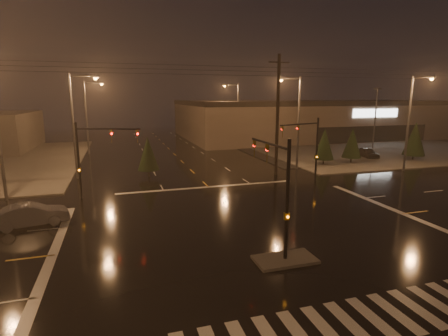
{
  "coord_description": "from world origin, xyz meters",
  "views": [
    {
      "loc": [
        -7.48,
        -18.26,
        7.86
      ],
      "look_at": [
        -0.49,
        4.62,
        3.0
      ],
      "focal_mm": 28.0,
      "sensor_mm": 36.0,
      "label": 1
    }
  ],
  "objects": [
    {
      "name": "ground",
      "position": [
        0.0,
        0.0,
        0.0
      ],
      "size": [
        140.0,
        140.0,
        0.0
      ],
      "primitive_type": "plane",
      "color": "black",
      "rests_on": "ground"
    },
    {
      "name": "sidewalk_ne",
      "position": [
        30.0,
        30.0,
        0.06
      ],
      "size": [
        36.0,
        36.0,
        0.12
      ],
      "primitive_type": "cube",
      "color": "#474540",
      "rests_on": "ground"
    },
    {
      "name": "median_island",
      "position": [
        0.0,
        -4.0,
        0.07
      ],
      "size": [
        3.0,
        1.6,
        0.15
      ],
      "primitive_type": "cube",
      "color": "#474540",
      "rests_on": "ground"
    },
    {
      "name": "crosswalk",
      "position": [
        0.0,
        -9.0,
        0.01
      ],
      "size": [
        15.0,
        2.6,
        0.01
      ],
      "primitive_type": "cube",
      "color": "beige",
      "rests_on": "ground"
    },
    {
      "name": "stop_bar_far",
      "position": [
        0.0,
        11.0,
        0.01
      ],
      "size": [
        16.0,
        0.5,
        0.01
      ],
      "primitive_type": "cube",
      "color": "beige",
      "rests_on": "ground"
    },
    {
      "name": "parking_lot",
      "position": [
        35.0,
        28.0,
        0.04
      ],
      "size": [
        50.0,
        24.0,
        0.08
      ],
      "primitive_type": "cube",
      "color": "black",
      "rests_on": "ground"
    },
    {
      "name": "retail_building",
      "position": [
        35.0,
        45.99,
        3.84
      ],
      "size": [
        60.2,
        28.3,
        7.2
      ],
      "color": "brown",
      "rests_on": "ground"
    },
    {
      "name": "signal_mast_median",
      "position": [
        0.0,
        -3.07,
        3.75
      ],
      "size": [
        0.25,
        4.59,
        6.0
      ],
      "color": "black",
      "rests_on": "ground"
    },
    {
      "name": "signal_mast_ne",
      "position": [
        9.5,
        10.14,
        3.79
      ],
      "size": [
        4.84,
        1.86,
        6.0
      ],
      "color": "black",
      "rests_on": "ground"
    },
    {
      "name": "signal_mast_nw",
      "position": [
        -9.5,
        10.14,
        3.79
      ],
      "size": [
        4.84,
        1.86,
        6.0
      ],
      "color": "black",
      "rests_on": "ground"
    },
    {
      "name": "streetlight_1",
      "position": [
        -11.18,
        18.0,
        5.8
      ],
      "size": [
        2.77,
        0.32,
        10.0
      ],
      "color": "#38383A",
      "rests_on": "ground"
    },
    {
      "name": "streetlight_2",
      "position": [
        -11.18,
        34.0,
        5.8
      ],
      "size": [
        2.77,
        0.32,
        10.0
      ],
      "color": "#38383A",
      "rests_on": "ground"
    },
    {
      "name": "streetlight_3",
      "position": [
        11.18,
        16.0,
        5.8
      ],
      "size": [
        2.77,
        0.32,
        10.0
      ],
      "color": "#38383A",
      "rests_on": "ground"
    },
    {
      "name": "streetlight_4",
      "position": [
        11.18,
        36.0,
        5.8
      ],
      "size": [
        2.77,
        0.32,
        10.0
      ],
      "color": "#38383A",
      "rests_on": "ground"
    },
    {
      "name": "streetlight_6",
      "position": [
        22.0,
        11.18,
        5.8
      ],
      "size": [
        0.32,
        2.77,
        10.0
      ],
      "color": "#38383A",
      "rests_on": "ground"
    },
    {
      "name": "utility_pole_1",
      "position": [
        8.0,
        14.0,
        6.13
      ],
      "size": [
        2.2,
        0.32,
        12.0
      ],
      "color": "black",
      "rests_on": "ground"
    },
    {
      "name": "conifer_0",
      "position": [
        15.59,
        17.07,
        2.5
      ],
      "size": [
        2.31,
        2.31,
        4.31
      ],
      "color": "black",
      "rests_on": "ground"
    },
    {
      "name": "conifer_1",
      "position": [
        19.44,
        17.1,
        2.47
      ],
      "size": [
        2.27,
        2.27,
        4.24
      ],
      "color": "black",
      "rests_on": "ground"
    },
    {
      "name": "conifer_2",
      "position": [
        28.05,
        16.32,
        2.77
      ],
      "size": [
        2.66,
        2.66,
        4.85
      ],
      "color": "black",
      "rests_on": "ground"
    },
    {
      "name": "conifer_3",
      "position": [
        -4.7,
        16.75,
        2.35
      ],
      "size": [
        2.12,
        2.12,
        4.01
      ],
      "color": "black",
      "rests_on": "ground"
    },
    {
      "name": "car_parked",
      "position": [
        24.0,
        19.83,
        0.68
      ],
      "size": [
        2.21,
        4.17,
        1.35
      ],
      "primitive_type": "imported",
      "rotation": [
        0.0,
        0.0,
        -0.16
      ],
      "color": "black",
      "rests_on": "ground"
    },
    {
      "name": "car_crossing",
      "position": [
        -12.91,
        4.93,
        0.71
      ],
      "size": [
        4.54,
        2.44,
        1.42
      ],
      "primitive_type": "imported",
      "rotation": [
        0.0,
        0.0,
        1.8
      ],
      "color": "#5B5D63",
      "rests_on": "ground"
    }
  ]
}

